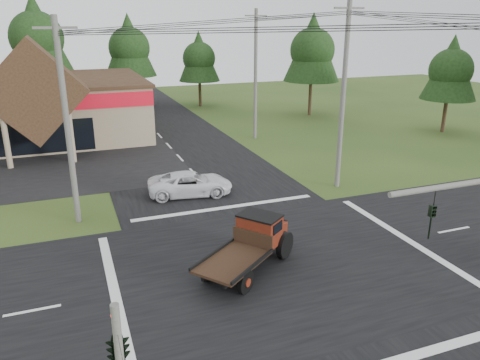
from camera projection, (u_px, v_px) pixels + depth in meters
name	position (u px, v px, depth m)	size (l,w,h in m)	color
ground	(277.00, 264.00, 20.68)	(120.00, 120.00, 0.00)	#2C4619
road_ns	(277.00, 264.00, 20.68)	(12.00, 120.00, 0.02)	black
road_ew	(277.00, 264.00, 20.68)	(120.00, 12.00, 0.02)	black
traffic_signal_corner	(117.00, 334.00, 10.55)	(0.53, 2.48, 4.40)	#595651
utility_pole_nw	(67.00, 123.00, 23.35)	(2.00, 0.30, 10.50)	#595651
utility_pole_ne	(343.00, 95.00, 28.53)	(2.00, 0.30, 11.50)	#595651
utility_pole_n	(256.00, 74.00, 40.97)	(2.00, 0.30, 11.20)	#595651
tree_row_c	(36.00, 35.00, 50.81)	(7.28, 7.28, 13.13)	#332316
tree_row_d	(129.00, 46.00, 55.47)	(6.16, 6.16, 11.11)	#332316
tree_row_e	(199.00, 57.00, 56.81)	(5.04, 5.04, 9.09)	#332316
tree_side_ne	(312.00, 48.00, 50.86)	(6.16, 6.16, 11.11)	#332316
tree_side_e_near	(451.00, 68.00, 43.35)	(5.04, 5.04, 9.09)	#332316
antique_flatbed_truck	(247.00, 247.00, 19.85)	(2.04, 5.35, 2.24)	#54190C
white_pickup	(190.00, 184.00, 28.73)	(2.37, 5.14, 1.43)	white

